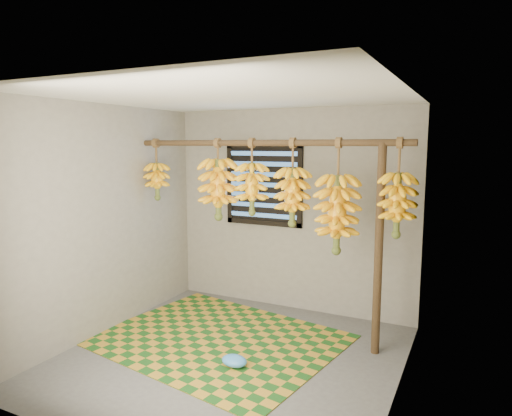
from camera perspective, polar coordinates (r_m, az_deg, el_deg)
The scene contains 16 objects.
floor at distance 4.52m, azimuth -3.23°, elevation -18.20°, with size 3.00×3.00×0.01m, color #4F4F4F.
ceiling at distance 4.08m, azimuth -3.51°, elevation 13.86°, with size 3.00×3.00×0.01m, color silver.
wall_back at distance 5.47m, azimuth 4.40°, elevation -0.31°, with size 3.00×0.01×2.40m, color slate.
wall_left at distance 5.03m, azimuth -18.46°, elevation -1.43°, with size 0.01×3.00×2.40m, color slate.
wall_right at distance 3.65m, azimuth 17.77°, elevation -4.85°, with size 0.01×3.00×2.40m, color slate.
window at distance 5.55m, azimuth 0.96°, elevation 2.94°, with size 1.00×0.04×1.00m.
hanging_pole at distance 4.68m, azimuth 0.82°, elevation 8.14°, with size 0.06×0.06×3.00m, color #47331E.
support_post at distance 4.41m, azimuth 15.08°, elevation -5.21°, with size 0.08×0.08×2.00m, color #47331E.
woven_mat at distance 4.88m, azimuth -4.83°, elevation -15.98°, with size 2.33×1.87×0.01m, color #194D16.
plastic_bag at distance 4.32m, azimuth -2.73°, elevation -18.54°, with size 0.25×0.18×0.10m, color #3C89DF.
banana_bunch_a at distance 5.41m, azimuth -12.26°, elevation 3.34°, with size 0.28×0.28×0.70m.
banana_bunch_b at distance 4.95m, azimuth -4.74°, elevation 2.38°, with size 0.39×0.39×0.87m.
banana_bunch_c at distance 4.75m, azimuth -0.51°, elevation 2.43°, with size 0.34×0.34×0.80m.
banana_bunch_d at distance 4.57m, azimuth 4.57°, elevation 1.41°, with size 0.35×0.35×0.88m.
banana_bunch_e at distance 4.45m, azimuth 10.11°, elevation -0.77°, with size 0.41×0.41×1.11m.
banana_bunch_f at distance 4.31m, azimuth 17.25°, elevation 0.39°, with size 0.31×0.31×0.90m.
Camera 1 is at (2.00, -3.53, 1.98)m, focal length 32.00 mm.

